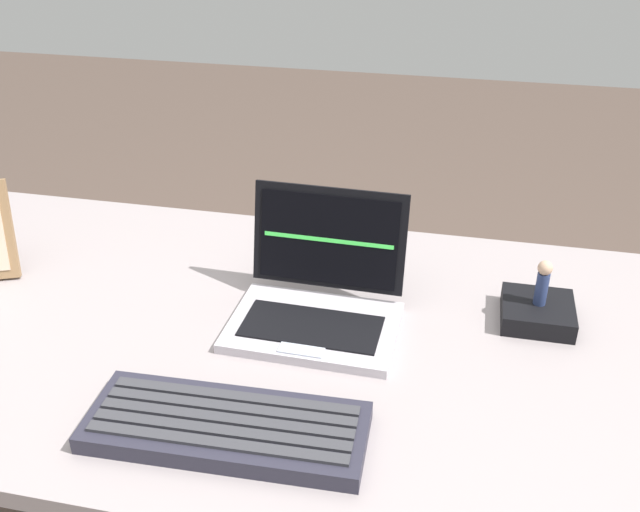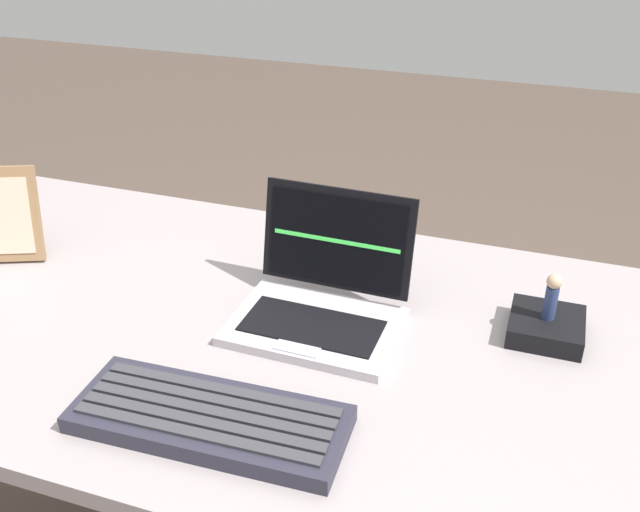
# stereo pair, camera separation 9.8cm
# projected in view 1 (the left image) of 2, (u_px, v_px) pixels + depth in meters

# --- Properties ---
(desk) EXTENTS (1.36, 0.72, 0.71)m
(desk) POSITION_uv_depth(u_px,v_px,m) (262.00, 371.00, 1.11)
(desk) COLOR gray
(desk) RESTS_ON ground
(laptop_front) EXTENTS (0.25, 0.21, 0.18)m
(laptop_front) POSITION_uv_depth(u_px,v_px,m) (318.00, 300.00, 1.07)
(laptop_front) COLOR #BCB4BD
(laptop_front) RESTS_ON desk
(external_keyboard) EXTENTS (0.34, 0.14, 0.03)m
(external_keyboard) POSITION_uv_depth(u_px,v_px,m) (226.00, 426.00, 0.87)
(external_keyboard) COLOR #292836
(external_keyboard) RESTS_ON desk
(figurine_stand) EXTENTS (0.10, 0.10, 0.03)m
(figurine_stand) POSITION_uv_depth(u_px,v_px,m) (537.00, 312.00, 1.08)
(figurine_stand) COLOR black
(figurine_stand) RESTS_ON desk
(figurine) EXTENTS (0.02, 0.02, 0.07)m
(figurine) POSITION_uv_depth(u_px,v_px,m) (543.00, 281.00, 1.05)
(figurine) COLOR navy
(figurine) RESTS_ON figurine_stand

